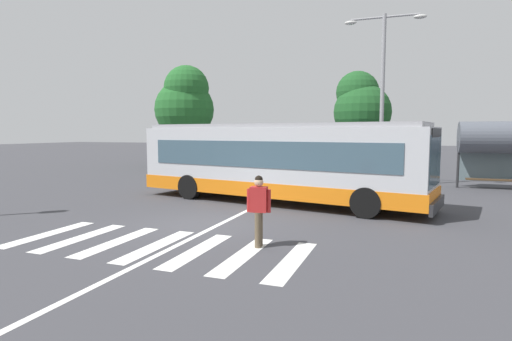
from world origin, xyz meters
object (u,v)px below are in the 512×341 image
Objects in this scene: pedestrian_crossing_street at (259,207)px; bus_stop_shelter at (502,139)px; parked_car_blue at (268,163)px; background_tree_right at (361,106)px; city_transit_bus at (277,162)px; background_tree_left at (185,103)px; twin_arm_street_lamp at (383,82)px; parked_car_champagne at (232,162)px; parked_car_teal at (353,165)px; parked_car_white at (307,164)px.

bus_stop_shelter is (7.54, 13.30, 1.45)m from pedestrian_crossing_street.
parked_car_blue is 8.43m from background_tree_right.
city_transit_bus is at bearing -95.83° from background_tree_right.
background_tree_left is at bearing 162.63° from bus_stop_shelter.
city_transit_bus is 1.41× the size of twin_arm_street_lamp.
parked_car_champagne is (-6.14, 9.81, -0.82)m from city_transit_bus.
pedestrian_crossing_street is 0.37× the size of parked_car_teal.
parked_car_blue and parked_car_teal have the same top height.
bus_stop_shelter is (12.69, -2.85, 1.65)m from parked_car_blue.
parked_car_champagne is 5.17m from parked_car_white.
background_tree_left is (-10.85, 4.24, 4.25)m from parked_car_white.
twin_arm_street_lamp is (1.77, -3.91, 4.42)m from parked_car_teal.
twin_arm_street_lamp reaches higher than pedestrian_crossing_street.
city_transit_bus is at bearing -69.66° from parked_car_blue.
parked_car_champagne is at bearing 115.43° from pedestrian_crossing_street.
parked_car_teal is (2.74, 0.62, 0.00)m from parked_car_white.
background_tree_left reaches higher than city_transit_bus.
parked_car_champagne is 0.98× the size of parked_car_white.
background_tree_left is (-15.36, 7.53, -0.18)m from twin_arm_street_lamp.
pedestrian_crossing_street is 16.19m from parked_car_teal.
parked_car_champagne and parked_car_white have the same top height.
parked_car_teal is at bearing 158.23° from bus_stop_shelter.
bus_stop_shelter is 6.21m from twin_arm_street_lamp.
parked_car_champagne is at bearing -144.28° from background_tree_right.
parked_car_teal is at bearing 114.36° from twin_arm_street_lamp.
background_tree_right reaches higher than bus_stop_shelter.
city_transit_bus is 15.72m from background_tree_right.
bus_stop_shelter reaches higher than parked_car_champagne.
city_transit_bus is at bearing -84.02° from parked_car_white.
city_transit_bus is 2.64× the size of parked_car_champagne.
pedestrian_crossing_street is at bearing -99.59° from twin_arm_street_lamp.
parked_car_blue is 13.11m from bus_stop_shelter.
background_tree_left reaches higher than background_tree_right.
city_transit_bus is at bearing -49.11° from background_tree_left.
parked_car_white is at bearing 143.89° from twin_arm_street_lamp.
parked_car_blue is 0.63× the size of background_tree_right.
background_tree_right is (-0.19, 5.32, 3.81)m from parked_car_teal.
parked_car_teal is 0.54× the size of twin_arm_street_lamp.
background_tree_right reaches higher than parked_car_teal.
twin_arm_street_lamp reaches higher than background_tree_left.
twin_arm_street_lamp is at bearing -65.64° from parked_car_teal.
background_tree_right is at bearing 84.17° from city_transit_bus.
city_transit_bus reaches higher than parked_car_champagne.
twin_arm_street_lamp is 9.45m from background_tree_right.
bus_stop_shelter is at bearing -9.98° from parked_car_champagne.
parked_car_blue is at bearing 167.35° from bus_stop_shelter.
twin_arm_street_lamp is (4.51, -3.29, 4.42)m from parked_car_white.
background_tree_left is (-5.70, 3.85, 4.25)m from parked_car_champagne.
background_tree_right reaches higher than pedestrian_crossing_street.
city_transit_bus reaches higher than parked_car_white.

